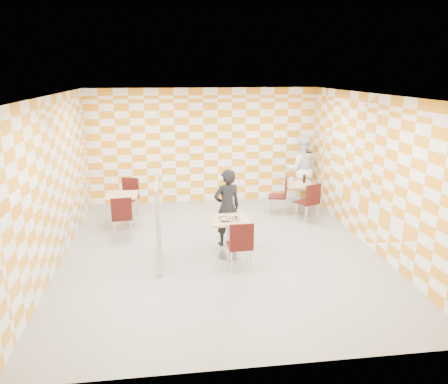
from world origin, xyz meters
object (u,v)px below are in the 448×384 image
object	(u,v)px
chair_empty_far	(129,194)
man_white	(301,169)
soda_bottle	(304,179)
second_table	(298,193)
main_table	(229,231)
chair_main_front	(240,243)
man_dark	(227,207)
chair_second_front	(310,199)
empty_table	(122,205)
chair_empty_near	(122,214)
chair_second_side	(281,193)
partition	(158,222)
sport_bottle	(291,180)

from	to	relation	value
chair_empty_far	man_white	size ratio (longest dim) A/B	0.51
soda_bottle	second_table	bearing A→B (deg)	-151.49
main_table	chair_main_front	bearing A→B (deg)	-81.92
man_dark	chair_second_front	bearing A→B (deg)	-168.01
empty_table	man_dark	bearing A→B (deg)	-32.00
chair_main_front	soda_bottle	bearing A→B (deg)	55.81
chair_empty_near	empty_table	bearing A→B (deg)	94.29
chair_second_front	chair_second_side	world-z (taller)	same
empty_table	man_white	world-z (taller)	man_white
chair_empty_far	man_dark	distance (m)	2.98
chair_main_front	chair_second_front	xyz separation A→B (m)	(2.04, 2.39, 0.00)
partition	man_dark	world-z (taller)	man_dark
soda_bottle	chair_empty_far	bearing A→B (deg)	176.39
soda_bottle	chair_second_side	bearing A→B (deg)	-170.28
chair_main_front	man_dark	world-z (taller)	man_dark
main_table	chair_second_side	xyz separation A→B (m)	(1.62, 2.34, 0.04)
partition	man_white	size ratio (longest dim) A/B	0.86
chair_second_side	partition	world-z (taller)	partition
soda_bottle	chair_empty_near	bearing A→B (deg)	-163.61
empty_table	chair_empty_near	xyz separation A→B (m)	(0.06, -0.79, 0.04)
chair_main_front	chair_second_side	distance (m)	3.39
chair_empty_near	man_white	xyz separation A→B (m)	(4.49, 2.12, 0.36)
man_dark	chair_empty_near	bearing A→B (deg)	-30.85
main_table	chair_empty_far	bearing A→B (deg)	127.06
chair_second_front	soda_bottle	xyz separation A→B (m)	(0.09, 0.74, 0.31)
second_table	empty_table	size ratio (longest dim) A/B	1.00
chair_empty_far	soda_bottle	size ratio (longest dim) A/B	4.02
partition	second_table	bearing A→B (deg)	36.16
man_white	soda_bottle	distance (m)	0.88
second_table	chair_main_front	distance (m)	3.62
chair_second_front	chair_second_side	bearing A→B (deg)	128.59
chair_second_front	partition	xyz separation A→B (m)	(-3.44, -1.81, 0.25)
man_white	soda_bottle	world-z (taller)	man_white
chair_main_front	chair_second_side	xyz separation A→B (m)	(1.53, 3.02, 0.00)
chair_empty_far	sport_bottle	world-z (taller)	sport_bottle
chair_main_front	main_table	bearing A→B (deg)	98.08
partition	soda_bottle	world-z (taller)	partition
main_table	man_dark	xyz separation A→B (m)	(0.04, 0.60, 0.27)
second_table	man_white	bearing A→B (deg)	69.70
chair_second_front	chair_empty_far	world-z (taller)	same
partition	soda_bottle	size ratio (longest dim) A/B	6.74
main_table	sport_bottle	xyz separation A→B (m)	(1.90, 2.47, 0.33)
chair_second_front	sport_bottle	distance (m)	0.85
man_white	empty_table	bearing A→B (deg)	24.19
second_table	chair_empty_far	distance (m)	4.13
chair_empty_near	sport_bottle	world-z (taller)	sport_bottle
empty_table	chair_second_side	bearing A→B (deg)	5.65
chair_second_side	sport_bottle	distance (m)	0.42
chair_second_front	chair_second_side	size ratio (longest dim) A/B	1.00
man_dark	main_table	bearing A→B (deg)	70.22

